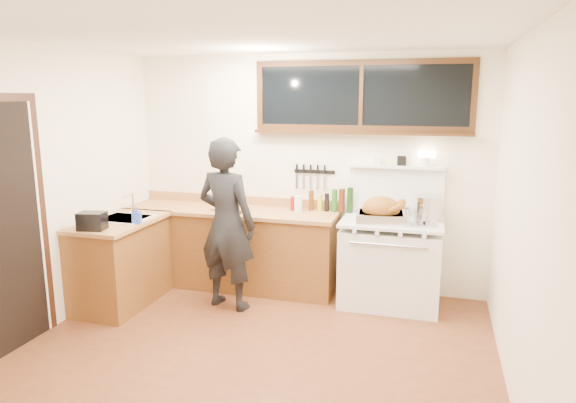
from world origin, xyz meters
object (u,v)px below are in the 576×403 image
(man, at_px, (227,224))
(cutting_board, at_px, (231,205))
(vintage_stove, at_px, (391,260))
(roast_turkey, at_px, (382,212))

(man, height_order, cutting_board, man)
(vintage_stove, xyz_separation_m, roast_turkey, (-0.10, -0.12, 0.54))
(roast_turkey, bearing_deg, man, -163.88)
(vintage_stove, height_order, man, man)
(man, bearing_deg, vintage_stove, 19.00)
(man, bearing_deg, roast_turkey, 16.12)
(vintage_stove, bearing_deg, cutting_board, -179.47)
(roast_turkey, bearing_deg, cutting_board, 176.54)
(man, relative_size, roast_turkey, 3.29)
(man, xyz_separation_m, roast_turkey, (1.50, 0.43, 0.13))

